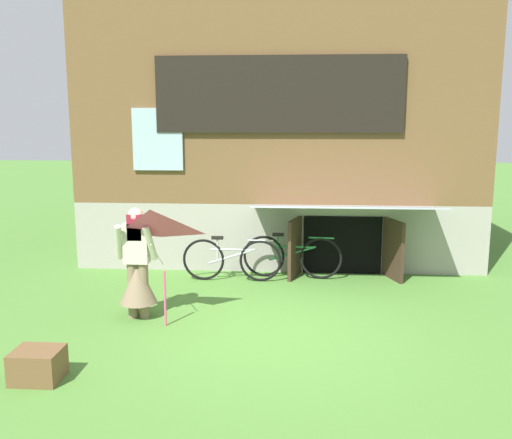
% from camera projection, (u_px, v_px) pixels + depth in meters
% --- Properties ---
extents(ground_plane, '(60.00, 60.00, 0.00)m').
position_uv_depth(ground_plane, '(271.00, 333.00, 7.32)').
color(ground_plane, '#4C7F33').
extents(log_house, '(7.52, 6.32, 5.11)m').
position_uv_depth(log_house, '(282.00, 129.00, 12.36)').
color(log_house, '#9E998E').
rests_on(log_house, ground_plane).
extents(person, '(0.61, 0.52, 1.57)m').
position_uv_depth(person, '(137.00, 272.00, 7.80)').
color(person, '#7F6B51').
rests_on(person, ground_plane).
extents(kite, '(0.89, 0.99, 1.50)m').
position_uv_depth(kite, '(151.00, 241.00, 7.11)').
color(kite, '#E54C7F').
rests_on(kite, ground_plane).
extents(bicycle_green, '(1.74, 0.20, 0.79)m').
position_uv_depth(bicycle_green, '(292.00, 256.00, 9.83)').
color(bicycle_green, black).
rests_on(bicycle_green, ground_plane).
extents(bicycle_silver, '(1.72, 0.08, 0.78)m').
position_uv_depth(bicycle_silver, '(232.00, 259.00, 9.65)').
color(bicycle_silver, black).
rests_on(bicycle_silver, ground_plane).
extents(wooden_crate, '(0.51, 0.43, 0.34)m').
position_uv_depth(wooden_crate, '(38.00, 365.00, 5.98)').
color(wooden_crate, brown).
rests_on(wooden_crate, ground_plane).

